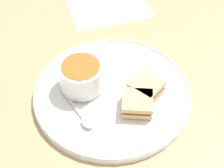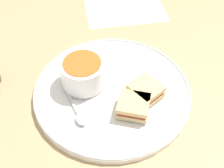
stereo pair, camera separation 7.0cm
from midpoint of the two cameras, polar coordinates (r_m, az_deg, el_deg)
ground_plane at (r=0.76m, az=-2.61°, el=-2.01°), size 2.40×2.40×0.00m
plate at (r=0.75m, az=-2.64°, el=-1.53°), size 0.38×0.38×0.02m
soup_bowl at (r=0.74m, az=-8.28°, el=1.39°), size 0.11×0.11×0.07m
spoon at (r=0.69m, az=-7.83°, el=-6.65°), size 0.12×0.05×0.01m
sandwich_half_near at (r=0.70m, az=1.80°, el=-3.70°), size 0.08×0.09×0.03m
sandwich_half_far at (r=0.73m, az=3.56°, el=-0.67°), size 0.09×0.09×0.03m
menu_sheet at (r=1.04m, az=-2.69°, el=13.89°), size 0.21×0.26×0.00m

